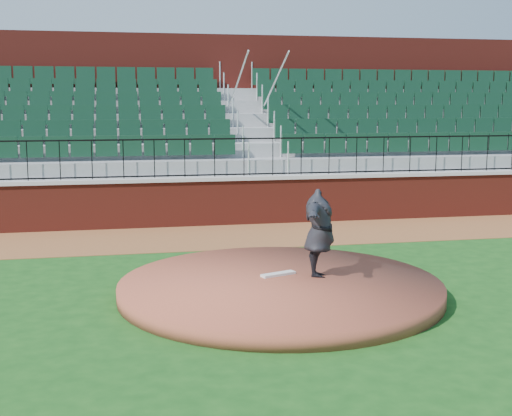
# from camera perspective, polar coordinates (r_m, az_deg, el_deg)

# --- Properties ---
(ground) EXTENTS (90.00, 90.00, 0.00)m
(ground) POSITION_cam_1_polar(r_m,az_deg,el_deg) (11.66, 1.48, -7.45)
(ground) COLOR #144313
(ground) RESTS_ON ground
(warning_track) EXTENTS (34.00, 3.20, 0.01)m
(warning_track) POSITION_cam_1_polar(r_m,az_deg,el_deg) (16.81, -2.65, -2.34)
(warning_track) COLOR brown
(warning_track) RESTS_ON ground
(field_wall) EXTENTS (34.00, 0.35, 1.20)m
(field_wall) POSITION_cam_1_polar(r_m,az_deg,el_deg) (18.27, -3.44, 0.45)
(field_wall) COLOR maroon
(field_wall) RESTS_ON ground
(wall_cap) EXTENTS (34.00, 0.45, 0.10)m
(wall_cap) POSITION_cam_1_polar(r_m,az_deg,el_deg) (18.19, -3.46, 2.47)
(wall_cap) COLOR #B7B7B7
(wall_cap) RESTS_ON field_wall
(wall_railing) EXTENTS (34.00, 0.05, 1.00)m
(wall_railing) POSITION_cam_1_polar(r_m,az_deg,el_deg) (18.14, -3.47, 4.20)
(wall_railing) COLOR black
(wall_railing) RESTS_ON wall_cap
(seating_stands) EXTENTS (34.00, 5.10, 4.60)m
(seating_stands) POSITION_cam_1_polar(r_m,az_deg,el_deg) (20.80, -4.55, 6.17)
(seating_stands) COLOR gray
(seating_stands) RESTS_ON ground
(concourse_wall) EXTENTS (34.00, 0.50, 5.50)m
(concourse_wall) POSITION_cam_1_polar(r_m,az_deg,el_deg) (23.56, -5.40, 7.57)
(concourse_wall) COLOR maroon
(concourse_wall) RESTS_ON ground
(pitchers_mound) EXTENTS (5.50, 5.50, 0.25)m
(pitchers_mound) POSITION_cam_1_polar(r_m,az_deg,el_deg) (11.76, 2.03, -6.68)
(pitchers_mound) COLOR brown
(pitchers_mound) RESTS_ON ground
(pitching_rubber) EXTENTS (0.66, 0.38, 0.04)m
(pitching_rubber) POSITION_cam_1_polar(r_m,az_deg,el_deg) (12.08, 1.87, -5.53)
(pitching_rubber) COLOR silver
(pitching_rubber) RESTS_ON pitchers_mound
(pitcher) EXTENTS (1.10, 1.97, 1.55)m
(pitcher) POSITION_cam_1_polar(r_m,az_deg,el_deg) (11.89, 5.29, -2.08)
(pitcher) COLOR black
(pitcher) RESTS_ON pitchers_mound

